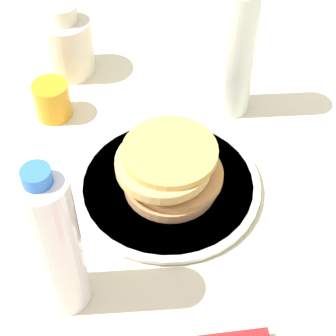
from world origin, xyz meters
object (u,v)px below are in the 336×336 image
water_bottle_far (55,245)px  juice_glass (52,100)px  pancake_stack (168,168)px  water_bottle_mid (237,53)px  plate (168,185)px  cream_jug (68,44)px

water_bottle_far → juice_glass: bearing=-76.0°
pancake_stack → water_bottle_mid: 0.23m
plate → cream_jug: (0.20, -0.28, 0.05)m
cream_jug → water_bottle_mid: water_bottle_mid is taller
cream_jug → water_bottle_mid: bearing=164.1°
plate → water_bottle_mid: water_bottle_mid is taller
plate → juice_glass: 0.26m
juice_glass → water_bottle_mid: water_bottle_mid is taller
plate → water_bottle_far: 0.26m
juice_glass → cream_jug: size_ratio=0.47×
juice_glass → water_bottle_far: water_bottle_far is taller
pancake_stack → juice_glass: size_ratio=2.39×
pancake_stack → water_bottle_far: water_bottle_far is taller
pancake_stack → juice_glass: pancake_stack is taller
juice_glass → cream_jug: 0.13m
juice_glass → water_bottle_mid: bearing=-173.1°
water_bottle_mid → plate: bearing=62.6°
water_bottle_mid → juice_glass: bearing=6.9°
water_bottle_mid → water_bottle_far: (0.22, 0.39, 0.00)m
pancake_stack → water_bottle_mid: water_bottle_mid is taller
juice_glass → water_bottle_far: size_ratio=0.26×
juice_glass → water_bottle_mid: size_ratio=0.26×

